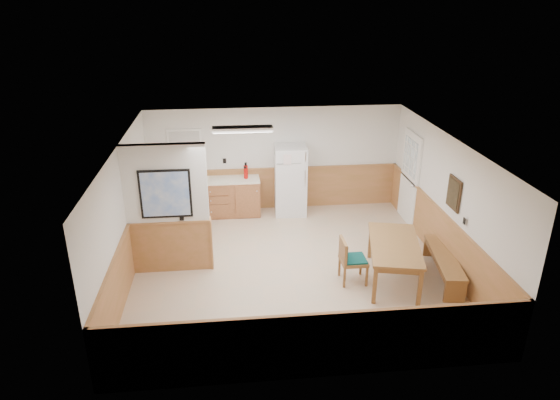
{
  "coord_description": "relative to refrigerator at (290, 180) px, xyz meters",
  "views": [
    {
      "loc": [
        -1.09,
        -8.36,
        4.93
      ],
      "look_at": [
        -0.15,
        0.4,
        1.27
      ],
      "focal_mm": 32.0,
      "sensor_mm": 36.0,
      "label": 1
    }
  ],
  "objects": [
    {
      "name": "ground",
      "position": [
        -0.33,
        -2.63,
        -0.83
      ],
      "size": [
        6.0,
        6.0,
        0.0
      ],
      "primitive_type": "plane",
      "color": "#C8AD8F",
      "rests_on": "ground"
    },
    {
      "name": "kitchen_window",
      "position": [
        -2.43,
        0.35,
        0.72
      ],
      "size": [
        0.8,
        0.04,
        1.0
      ],
      "color": "white",
      "rests_on": "back_wall"
    },
    {
      "name": "wainscot_left",
      "position": [
        -3.31,
        -2.63,
        -0.33
      ],
      "size": [
        0.04,
        6.0,
        1.0
      ],
      "primitive_type": "cube",
      "color": "#B9754A",
      "rests_on": "ground"
    },
    {
      "name": "wainscot_back",
      "position": [
        -0.33,
        0.35,
        -0.33
      ],
      "size": [
        6.0,
        0.04,
        1.0
      ],
      "primitive_type": "cube",
      "color": "#B9754A",
      "rests_on": "ground"
    },
    {
      "name": "ceiling",
      "position": [
        -0.33,
        -2.63,
        1.67
      ],
      "size": [
        6.0,
        6.0,
        0.02
      ],
      "primitive_type": "cube",
      "color": "white",
      "rests_on": "back_wall"
    },
    {
      "name": "refrigerator",
      "position": [
        0.0,
        0.0,
        0.0
      ],
      "size": [
        0.77,
        0.74,
        1.67
      ],
      "rotation": [
        0.0,
        0.0,
        -0.05
      ],
      "color": "white",
      "rests_on": "ground"
    },
    {
      "name": "dining_chair",
      "position": [
        0.67,
        -3.21,
        -0.34
      ],
      "size": [
        0.66,
        0.47,
        0.85
      ],
      "rotation": [
        0.0,
        0.0,
        0.01
      ],
      "color": "#AD793F",
      "rests_on": "ground"
    },
    {
      "name": "back_wall",
      "position": [
        -0.33,
        0.37,
        0.42
      ],
      "size": [
        6.0,
        0.02,
        2.5
      ],
      "primitive_type": "cube",
      "color": "white",
      "rests_on": "ground"
    },
    {
      "name": "soap_bottle",
      "position": [
        -2.61,
        0.07,
        0.18
      ],
      "size": [
        0.08,
        0.08,
        0.22
      ],
      "primitive_type": "cylinder",
      "rotation": [
        0.0,
        0.0,
        -0.08
      ],
      "color": "#177F24",
      "rests_on": "kitchen_counter"
    },
    {
      "name": "partition_wall",
      "position": [
        -2.58,
        -2.43,
        0.4
      ],
      "size": [
        1.5,
        0.2,
        2.5
      ],
      "color": "white",
      "rests_on": "ground"
    },
    {
      "name": "dining_bench",
      "position": [
        2.47,
        -3.26,
        -0.48
      ],
      "size": [
        0.66,
        1.79,
        0.45
      ],
      "rotation": [
        0.0,
        0.0,
        -0.16
      ],
      "color": "#AD793F",
      "rests_on": "ground"
    },
    {
      "name": "wall_painting",
      "position": [
        2.63,
        -2.93,
        0.72
      ],
      "size": [
        0.04,
        0.5,
        0.6
      ],
      "color": "#372616",
      "rests_on": "right_wall"
    },
    {
      "name": "left_wall",
      "position": [
        -3.33,
        -2.63,
        0.42
      ],
      "size": [
        0.02,
        6.0,
        2.5
      ],
      "primitive_type": "cube",
      "color": "white",
      "rests_on": "ground"
    },
    {
      "name": "kitchen_counter",
      "position": [
        -1.54,
        0.05,
        -0.37
      ],
      "size": [
        2.2,
        0.61,
        1.0
      ],
      "color": "#A9623C",
      "rests_on": "ground"
    },
    {
      "name": "fluorescent_fixture",
      "position": [
        -1.13,
        -1.33,
        1.61
      ],
      "size": [
        1.2,
        0.3,
        0.09
      ],
      "color": "white",
      "rests_on": "ceiling"
    },
    {
      "name": "fire_extinguisher",
      "position": [
        -1.05,
        0.06,
        0.24
      ],
      "size": [
        0.12,
        0.12,
        0.39
      ],
      "rotation": [
        0.0,
        0.0,
        0.3
      ],
      "color": "red",
      "rests_on": "kitchen_counter"
    },
    {
      "name": "dining_table",
      "position": [
        1.49,
        -3.25,
        -0.18
      ],
      "size": [
        1.24,
        1.89,
        0.75
      ],
      "rotation": [
        0.0,
        0.0,
        -0.23
      ],
      "color": "#AD793F",
      "rests_on": "ground"
    },
    {
      "name": "exterior_door",
      "position": [
        2.63,
        -0.73,
        0.22
      ],
      "size": [
        0.07,
        1.02,
        2.15
      ],
      "color": "white",
      "rests_on": "ground"
    },
    {
      "name": "wainscot_right",
      "position": [
        2.65,
        -2.63,
        -0.33
      ],
      "size": [
        0.04,
        6.0,
        1.0
      ],
      "primitive_type": "cube",
      "color": "#B9754A",
      "rests_on": "ground"
    },
    {
      "name": "right_wall",
      "position": [
        2.67,
        -2.63,
        0.42
      ],
      "size": [
        0.02,
        6.0,
        2.5
      ],
      "primitive_type": "cube",
      "color": "white",
      "rests_on": "ground"
    }
  ]
}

